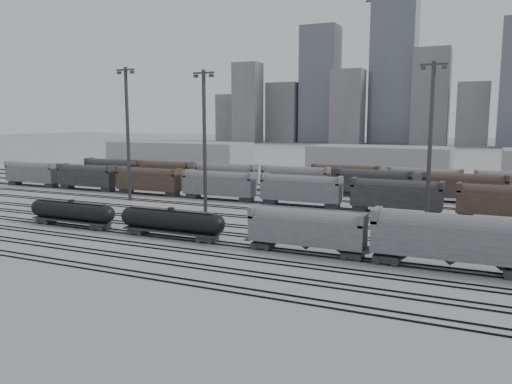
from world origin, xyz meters
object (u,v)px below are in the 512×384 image
at_px(tank_car_a, 72,212).
at_px(hopper_car_a, 306,228).
at_px(tank_car_b, 171,221).
at_px(light_mast_c, 204,140).
at_px(hopper_car_b, 451,237).

height_order(tank_car_a, hopper_car_a, hopper_car_a).
xyz_separation_m(tank_car_b, light_mast_c, (-3.68, 15.16, 10.16)).
bearing_deg(hopper_car_a, tank_car_b, -180.00).
bearing_deg(hopper_car_b, light_mast_c, 158.47).
bearing_deg(light_mast_c, hopper_car_a, -33.88).
bearing_deg(hopper_car_a, light_mast_c, 146.12).
relative_size(tank_car_b, hopper_car_a, 1.14).
distance_m(tank_car_b, hopper_car_a, 18.91).
distance_m(tank_car_b, light_mast_c, 18.61).
relative_size(tank_car_a, hopper_car_b, 0.95).
relative_size(tank_car_a, tank_car_b, 0.97).
xyz_separation_m(hopper_car_a, hopper_car_b, (15.85, 0.00, 0.51)).
height_order(tank_car_a, tank_car_b, tank_car_b).
bearing_deg(light_mast_c, tank_car_b, -76.35).
xyz_separation_m(tank_car_a, hopper_car_a, (36.44, 0.00, 0.88)).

